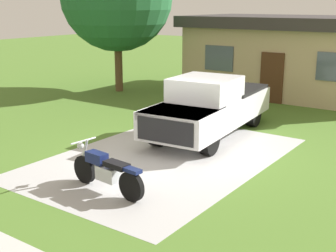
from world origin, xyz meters
The scene contains 5 objects.
ground_plane centered at (0.00, 0.00, 0.00)m, with size 80.00×80.00×0.00m, color #4D742A.
driveway_pad centered at (0.00, 0.00, 0.00)m, with size 5.14×7.66×0.01m, color #B1B1B1.
motorcycle centered at (0.27, -2.58, 0.47)m, with size 2.21×0.70×1.09m.
pickup_truck centered at (-0.14, 2.70, 0.95)m, with size 2.49×5.77×1.90m.
neighbor_house centered at (-0.51, 10.86, 1.79)m, with size 9.60×5.60×3.50m.
Camera 1 is at (6.82, -9.46, 4.05)m, focal length 48.57 mm.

